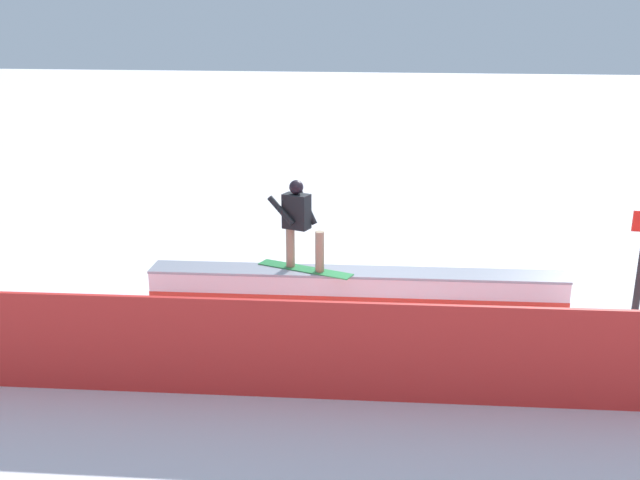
{
  "coord_description": "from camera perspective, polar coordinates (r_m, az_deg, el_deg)",
  "views": [
    {
      "loc": [
        -1.1,
        10.13,
        4.16
      ],
      "look_at": [
        0.4,
        1.03,
        1.32
      ],
      "focal_mm": 38.67,
      "sensor_mm": 36.0,
      "label": 1
    }
  ],
  "objects": [
    {
      "name": "ground_plane",
      "position": [
        11.0,
        2.93,
        -5.12
      ],
      "size": [
        120.0,
        120.0,
        0.0
      ],
      "primitive_type": "plane",
      "color": "white"
    },
    {
      "name": "grind_box",
      "position": [
        10.92,
        2.95,
        -3.97
      ],
      "size": [
        6.54,
        1.12,
        0.52
      ],
      "color": "white",
      "rests_on": "ground_plane"
    },
    {
      "name": "snowboarder",
      "position": [
        10.68,
        -1.76,
        1.53
      ],
      "size": [
        1.59,
        0.75,
        1.42
      ],
      "color": "#288141",
      "rests_on": "grind_box"
    },
    {
      "name": "safety_fence",
      "position": [
        8.02,
        0.51,
        -9.16
      ],
      "size": [
        12.45,
        1.14,
        1.22
      ],
      "primitive_type": "cube",
      "rotation": [
        0.0,
        0.0,
        0.09
      ],
      "color": "red",
      "rests_on": "ground_plane"
    }
  ]
}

